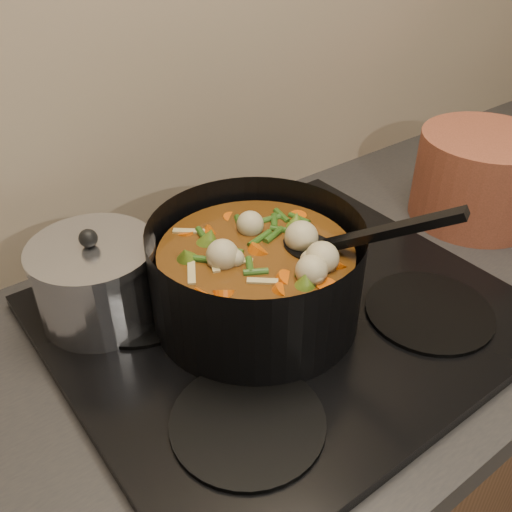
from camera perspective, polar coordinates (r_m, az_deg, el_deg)
counter at (r=1.18m, az=2.10°, el=-23.02°), size 2.64×0.64×0.91m
stovetop at (r=0.83m, az=2.78°, el=-5.80°), size 0.62×0.54×0.03m
stockpot at (r=0.77m, az=0.05°, el=-1.99°), size 0.35×0.38×0.21m
saucepan at (r=0.81m, az=-15.63°, el=-2.38°), size 0.17×0.17×0.14m
terracotta_crock at (r=1.11m, az=21.41°, el=7.34°), size 0.28×0.28×0.16m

